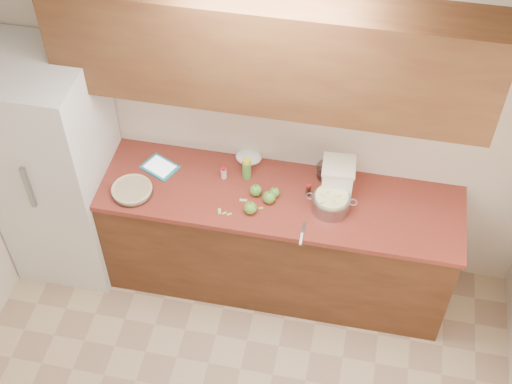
% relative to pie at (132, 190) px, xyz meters
% --- Properties ---
extents(room_shell, '(3.60, 3.60, 3.60)m').
position_rel_pie_xyz_m(room_shell, '(0.85, -1.32, 0.36)').
color(room_shell, tan).
rests_on(room_shell, ground).
extents(counter_run, '(2.64, 0.68, 0.92)m').
position_rel_pie_xyz_m(counter_run, '(0.85, 0.16, -0.48)').
color(counter_run, '#5B2F19').
rests_on(counter_run, ground).
extents(upper_cabinets, '(2.60, 0.34, 0.70)m').
position_rel_pie_xyz_m(upper_cabinets, '(0.85, 0.31, 1.01)').
color(upper_cabinets, brown).
rests_on(upper_cabinets, room_shell).
extents(fridge, '(0.70, 0.70, 1.80)m').
position_rel_pie_xyz_m(fridge, '(-0.59, 0.12, -0.04)').
color(fridge, silver).
rests_on(fridge, ground).
extents(pie, '(0.28, 0.28, 0.05)m').
position_rel_pie_xyz_m(pie, '(0.00, 0.00, 0.00)').
color(pie, silver).
rests_on(pie, counter_run).
extents(colander, '(0.33, 0.24, 0.12)m').
position_rel_pie_xyz_m(colander, '(1.30, 0.12, 0.04)').
color(colander, gray).
rests_on(colander, counter_run).
extents(flour_canister, '(0.22, 0.22, 0.26)m').
position_rel_pie_xyz_m(flour_canister, '(1.32, 0.27, 0.11)').
color(flour_canister, white).
rests_on(flour_canister, counter_run).
extents(tablet, '(0.28, 0.25, 0.02)m').
position_rel_pie_xyz_m(tablet, '(0.12, 0.25, -0.02)').
color(tablet, teal).
rests_on(tablet, counter_run).
extents(paring_knife, '(0.02, 0.19, 0.02)m').
position_rel_pie_xyz_m(paring_knife, '(1.16, -0.17, -0.02)').
color(paring_knife, gray).
rests_on(paring_knife, counter_run).
extents(lemon_bottle, '(0.06, 0.06, 0.17)m').
position_rel_pie_xyz_m(lemon_bottle, '(0.71, 0.29, 0.06)').
color(lemon_bottle, '#4C8C38').
rests_on(lemon_bottle, counter_run).
extents(cinnamon_shaker, '(0.04, 0.04, 0.09)m').
position_rel_pie_xyz_m(cinnamon_shaker, '(0.56, 0.25, 0.02)').
color(cinnamon_shaker, beige).
rests_on(cinnamon_shaker, counter_run).
extents(vanilla_bottle, '(0.03, 0.03, 0.09)m').
position_rel_pie_xyz_m(vanilla_bottle, '(1.15, 0.21, 0.02)').
color(vanilla_bottle, black).
rests_on(vanilla_bottle, counter_run).
extents(mixing_bowl, '(0.20, 0.20, 0.08)m').
position_rel_pie_xyz_m(mixing_bowl, '(1.27, 0.41, 0.02)').
color(mixing_bowl, silver).
rests_on(mixing_bowl, counter_run).
extents(paper_towel, '(0.22, 0.21, 0.07)m').
position_rel_pie_xyz_m(paper_towel, '(0.70, 0.44, 0.01)').
color(paper_towel, white).
rests_on(paper_towel, counter_run).
extents(apple_left, '(0.08, 0.08, 0.09)m').
position_rel_pie_xyz_m(apple_left, '(0.81, 0.14, 0.02)').
color(apple_left, '#53902E').
rests_on(apple_left, counter_run).
extents(apple_center, '(0.07, 0.07, 0.08)m').
position_rel_pie_xyz_m(apple_center, '(0.93, 0.15, 0.01)').
color(apple_center, '#53902E').
rests_on(apple_center, counter_run).
extents(apple_front, '(0.08, 0.08, 0.10)m').
position_rel_pie_xyz_m(apple_front, '(0.80, -0.02, 0.02)').
color(apple_front, '#53902E').
rests_on(apple_front, counter_run).
extents(apple_extra, '(0.09, 0.09, 0.10)m').
position_rel_pie_xyz_m(apple_extra, '(0.90, 0.10, 0.02)').
color(apple_extra, '#53902E').
rests_on(apple_extra, counter_run).
extents(peel_a, '(0.03, 0.03, 0.00)m').
position_rel_pie_xyz_m(peel_a, '(0.67, -0.06, -0.02)').
color(peel_a, '#93C761').
rests_on(peel_a, counter_run).
extents(peel_b, '(0.03, 0.05, 0.00)m').
position_rel_pie_xyz_m(peel_b, '(0.60, -0.05, -0.02)').
color(peel_b, '#93C761').
rests_on(peel_b, counter_run).
extents(peel_c, '(0.03, 0.03, 0.00)m').
position_rel_pie_xyz_m(peel_c, '(0.64, -0.06, -0.02)').
color(peel_c, '#93C761').
rests_on(peel_c, counter_run).
extents(peel_d, '(0.05, 0.02, 0.00)m').
position_rel_pie_xyz_m(peel_d, '(0.74, 0.07, -0.02)').
color(peel_d, '#93C761').
rests_on(peel_d, counter_run).
extents(peel_e, '(0.03, 0.02, 0.00)m').
position_rel_pie_xyz_m(peel_e, '(0.86, 0.03, -0.02)').
color(peel_e, '#93C761').
rests_on(peel_e, counter_run).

